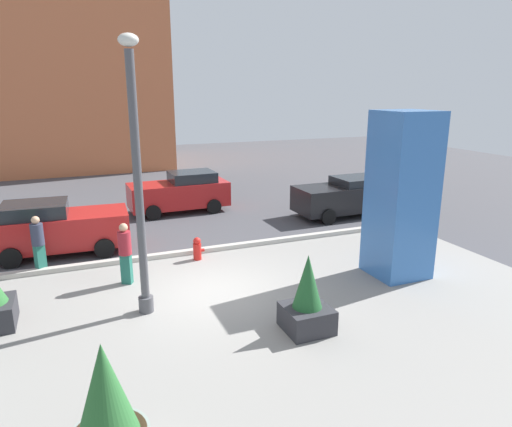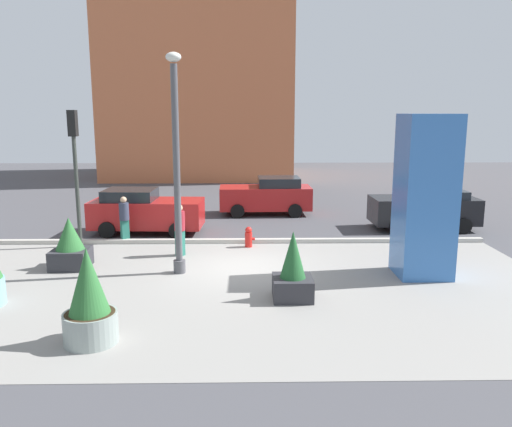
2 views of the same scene
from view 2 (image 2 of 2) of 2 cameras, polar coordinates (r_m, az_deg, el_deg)
name	(u,v)px [view 2 (image 2 of 2)]	position (r m, az deg, el deg)	size (l,w,h in m)	color
ground_plane	(242,237)	(20.14, -1.55, -2.65)	(60.00, 60.00, 0.00)	#47474C
plaza_pavement	(240,289)	(14.39, -1.76, -8.35)	(18.00, 10.00, 0.02)	gray
curb_strip	(242,241)	(19.27, -1.57, -3.04)	(18.00, 0.24, 0.16)	#B7B2A8
lamp_post	(177,170)	(15.32, -8.72, 4.79)	(0.44, 0.44, 6.44)	#4C4C51
art_pillar_blue	(425,197)	(15.84, 18.11, 1.78)	(1.51, 1.51, 4.75)	#3870BC
potted_plant_by_pillar	(70,246)	(17.10, -19.78, -3.38)	(1.11, 1.11, 1.61)	#2D2D33
potted_plant_curbside	(293,272)	(13.51, 4.06, -6.48)	(1.03, 1.03, 1.81)	#2D2D33
potted_plant_near_left	(89,303)	(11.48, -17.88, -9.31)	(1.13, 1.13, 2.07)	gray
fire_hydrant	(249,237)	(18.63, -0.82, -2.62)	(0.36, 0.26, 0.75)	red
traffic_light_far_side	(75,156)	(19.30, -19.30, 5.94)	(0.28, 0.42, 4.86)	#333833
car_passing_lane	(145,211)	(21.20, -12.11, 0.25)	(4.48, 2.23, 1.77)	red
car_intersection	(425,209)	(22.55, 18.10, 0.50)	(4.29, 2.10, 1.65)	black
car_curb_west	(267,196)	(24.58, 1.23, 1.96)	(4.33, 2.09, 1.76)	red
pedestrian_by_curb	(124,217)	(19.76, -14.29, -0.39)	(0.50, 0.50, 1.74)	#236656
pedestrian_crossing	(180,227)	(17.58, -8.40, -1.50)	(0.49, 0.49, 1.77)	#236656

